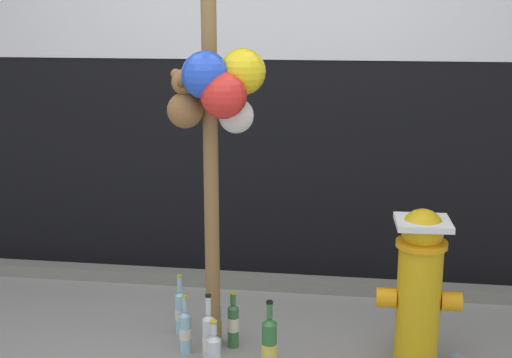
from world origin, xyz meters
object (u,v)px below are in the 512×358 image
at_px(bottle_6, 209,340).
at_px(memorial_post, 215,50).
at_px(bottle_4, 233,324).
at_px(bottle_2, 185,331).
at_px(bottle_3, 215,354).
at_px(fire_hydrant, 419,284).
at_px(bottle_5, 180,311).
at_px(bottle_1, 216,323).
at_px(bottle_0, 269,346).

bearing_deg(bottle_6, memorial_post, 76.61).
bearing_deg(bottle_4, memorial_post, -111.33).
xyz_separation_m(bottle_2, bottle_3, (0.21, -0.23, 0.00)).
distance_m(bottle_2, bottle_4, 0.26).
height_order(fire_hydrant, bottle_3, fire_hydrant).
distance_m(memorial_post, bottle_2, 1.49).
relative_size(memorial_post, bottle_5, 7.91).
height_order(memorial_post, fire_hydrant, memorial_post).
bearing_deg(memorial_post, bottle_1, 107.62).
relative_size(fire_hydrant, bottle_3, 2.74).
relative_size(fire_hydrant, bottle_1, 2.54).
xyz_separation_m(fire_hydrant, bottle_1, (-1.07, 0.05, -0.31)).
distance_m(fire_hydrant, bottle_0, 0.82).
relative_size(bottle_1, bottle_4, 1.02).
xyz_separation_m(bottle_4, bottle_5, (-0.32, 0.12, -0.00)).
bearing_deg(bottle_3, bottle_6, 120.45).
distance_m(bottle_4, bottle_5, 0.35).
height_order(bottle_2, bottle_6, bottle_6).
relative_size(bottle_5, bottle_6, 0.86).
height_order(bottle_3, bottle_5, bottle_5).
height_order(memorial_post, bottle_1, memorial_post).
distance_m(bottle_2, bottle_6, 0.22).
relative_size(bottle_0, bottle_4, 1.25).
bearing_deg(bottle_0, bottle_1, 137.51).
relative_size(memorial_post, bottle_6, 6.83).
height_order(bottle_1, bottle_6, bottle_6).
relative_size(bottle_0, bottle_6, 0.99).
bearing_deg(fire_hydrant, bottle_2, -176.28).
bearing_deg(fire_hydrant, bottle_4, 178.71).
relative_size(bottle_2, bottle_3, 1.07).
height_order(bottle_2, bottle_3, bottle_2).
bearing_deg(bottle_3, bottle_4, 84.40).
distance_m(bottle_1, bottle_3, 0.37).
height_order(fire_hydrant, bottle_4, fire_hydrant).
distance_m(memorial_post, bottle_6, 1.45).
distance_m(bottle_3, bottle_5, 0.54).
xyz_separation_m(bottle_3, bottle_5, (-0.29, 0.45, 0.01)).
relative_size(bottle_0, bottle_1, 1.23).
bearing_deg(bottle_5, bottle_6, -56.69).
relative_size(bottle_4, bottle_6, 0.79).
height_order(fire_hydrant, bottle_0, fire_hydrant).
xyz_separation_m(bottle_3, bottle_4, (0.03, 0.33, 0.01)).
distance_m(fire_hydrant, bottle_2, 1.25).
xyz_separation_m(memorial_post, bottle_5, (-0.27, 0.25, -1.46)).
bearing_deg(memorial_post, bottle_3, -84.74).
height_order(bottle_1, bottle_4, bottle_1).
distance_m(bottle_1, bottle_5, 0.24).
distance_m(fire_hydrant, bottle_3, 1.09).
height_order(bottle_0, bottle_4, bottle_0).
height_order(bottle_4, bottle_6, bottle_6).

